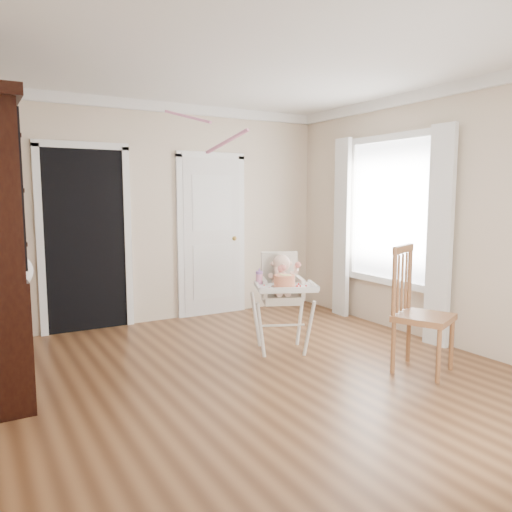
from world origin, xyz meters
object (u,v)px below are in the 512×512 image
high_chair (282,290)px  sippy_cup (259,277)px  cake (284,281)px  dining_chair (420,313)px

high_chair → sippy_cup: size_ratio=6.20×
cake → sippy_cup: (-0.12, 0.27, 0.01)m
high_chair → sippy_cup: 0.29m
dining_chair → high_chair: bearing=100.6°
sippy_cup → cake: bearing=-65.3°
high_chair → sippy_cup: high_chair is taller
high_chair → cake: high_chair is taller
high_chair → dining_chair: (0.75, -1.10, -0.10)m
high_chair → cake: bearing=-94.2°
high_chair → cake: 0.30m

